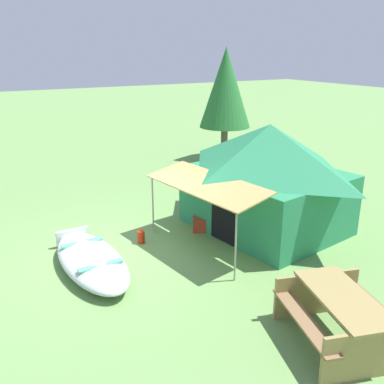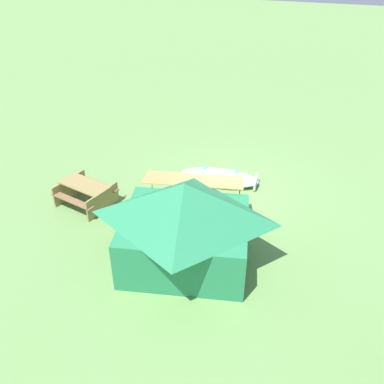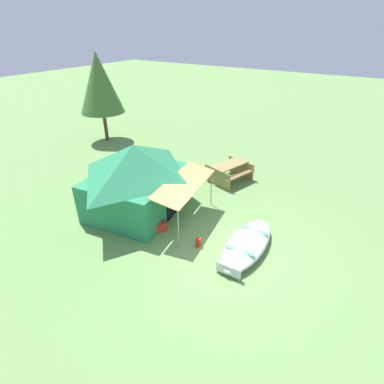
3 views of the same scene
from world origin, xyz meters
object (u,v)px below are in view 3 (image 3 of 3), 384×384
Objects in this scene: beached_rowboat at (247,244)px; picnic_table at (229,170)px; canvas_cabin_tent at (136,178)px; fuel_can at (198,242)px; cooler_box at (159,226)px; pine_tree_back_left at (99,83)px.

beached_rowboat is 4.78m from picnic_table.
canvas_cabin_tent is 3.31m from fuel_can.
cooler_box is 1.58m from fuel_can.
pine_tree_back_left is (0.82, 8.54, 2.78)m from picnic_table.
beached_rowboat is 1.42× the size of picnic_table.
beached_rowboat is at bearing -77.21° from cooler_box.
canvas_cabin_tent is at bearing 90.07° from beached_rowboat.
picnic_table reaches higher than fuel_can.
beached_rowboat is 5.82× the size of cooler_box.
pine_tree_back_left is at bearing 56.29° from cooler_box.
beached_rowboat is at bearing -89.93° from canvas_cabin_tent.
picnic_table is at bearing 15.10° from fuel_can.
picnic_table is at bearing -95.47° from pine_tree_back_left.
fuel_can is 0.06× the size of pine_tree_back_left.
canvas_cabin_tent is 14.99× the size of fuel_can.
pine_tree_back_left is at bearing 84.53° from picnic_table.
fuel_can is at bearing 116.02° from beached_rowboat.
picnic_table is (4.00, 2.61, 0.28)m from beached_rowboat.
fuel_can is at bearing -164.90° from picnic_table.
picnic_table is 7.00× the size of fuel_can.
pine_tree_back_left is (5.48, 9.79, 3.13)m from fuel_can.
canvas_cabin_tent is at bearing -125.47° from pine_tree_back_left.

